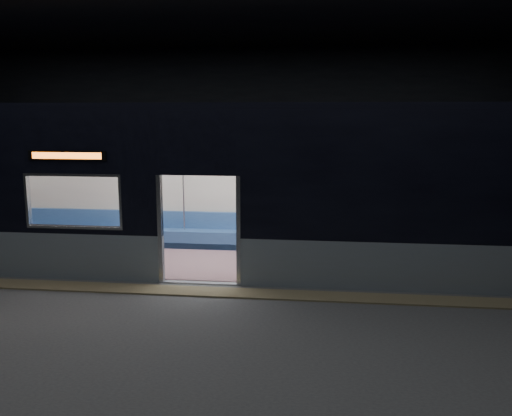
# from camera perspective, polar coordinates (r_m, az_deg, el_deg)

# --- Properties ---
(station_floor) EXTENTS (24.00, 14.00, 0.01)m
(station_floor) POSITION_cam_1_polar(r_m,az_deg,el_deg) (9.38, -7.32, -9.89)
(station_floor) COLOR #47494C
(station_floor) RESTS_ON ground
(station_envelope) EXTENTS (24.00, 14.00, 5.00)m
(station_envelope) POSITION_cam_1_polar(r_m,az_deg,el_deg) (8.83, -7.86, 13.10)
(station_envelope) COLOR black
(station_envelope) RESTS_ON station_floor
(tactile_strip) EXTENTS (22.80, 0.50, 0.03)m
(tactile_strip) POSITION_cam_1_polar(r_m,az_deg,el_deg) (9.88, -6.54, -8.71)
(tactile_strip) COLOR #8C7F59
(tactile_strip) RESTS_ON station_floor
(metro_car) EXTENTS (18.00, 3.04, 3.35)m
(metro_car) POSITION_cam_1_polar(r_m,az_deg,el_deg) (11.38, -4.42, 3.30)
(metro_car) COLOR gray
(metro_car) RESTS_ON station_floor
(passenger) EXTENTS (0.49, 0.79, 1.47)m
(passenger) POSITION_cam_1_polar(r_m,az_deg,el_deg) (12.32, 8.73, -0.99)
(passenger) COLOR black
(passenger) RESTS_ON metro_car
(handbag) EXTENTS (0.32, 0.28, 0.16)m
(handbag) POSITION_cam_1_polar(r_m,az_deg,el_deg) (12.10, 8.78, -1.86)
(handbag) COLOR black
(handbag) RESTS_ON passenger
(transit_map) EXTENTS (0.99, 0.03, 0.65)m
(transit_map) POSITION_cam_1_polar(r_m,az_deg,el_deg) (12.72, 17.28, 1.91)
(transit_map) COLOR white
(transit_map) RESTS_ON metro_car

